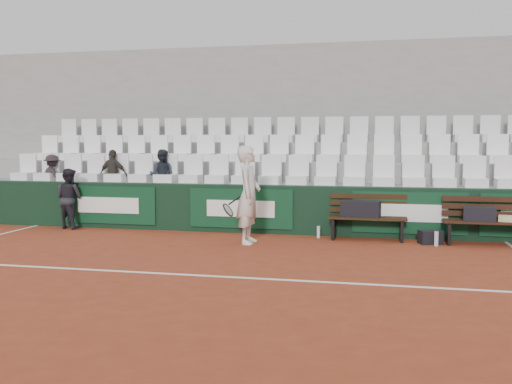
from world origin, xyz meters
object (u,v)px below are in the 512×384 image
Objects in this scene: water_bottle_far at (436,239)px; ball_kid at (69,198)px; bench_right at (485,233)px; spectator_a at (52,158)px; water_bottle_near at (319,232)px; spectator_c at (161,156)px; sports_bag_right at (480,214)px; tennis_player at (249,195)px; sports_bag_ground at (431,237)px; spectator_b at (113,156)px; sports_bag_left at (361,209)px; bench_left at (367,228)px.

ball_kid is at bearing 176.14° from water_bottle_far.
bench_right is 0.95m from water_bottle_far.
water_bottle_near is at bearing -163.59° from spectator_a.
spectator_c is (-5.87, 1.34, 1.46)m from water_bottle_far.
tennis_player is (-4.21, -0.73, 0.34)m from sports_bag_right.
spectator_c is at bearing -140.42° from ball_kid.
water_bottle_near is at bearing 174.43° from sports_bag_ground.
spectator_c is at bearing -177.90° from spectator_b.
sports_bag_left is 0.95m from water_bottle_near.
spectator_a reaches higher than water_bottle_far.
water_bottle_near is at bearing -165.28° from ball_kid.
sports_bag_right reaches higher than water_bottle_far.
water_bottle_far is at bearing -11.01° from water_bottle_near.
sports_bag_ground is at bearing 11.38° from tennis_player.
bench_right is 8.62m from ball_kid.
sports_bag_left is 3.08× the size of water_bottle_near.
sports_bag_right reaches higher than bench_left.
bench_right is 1.13× the size of ball_kid.
water_bottle_near is 0.18× the size of ball_kid.
spectator_c is at bearing 168.29° from sports_bag_left.
water_bottle_far is at bearing 7.50° from tennis_player.
sports_bag_right is at bearing 19.58° from water_bottle_far.
ball_kid reaches higher than water_bottle_far.
water_bottle_far is (0.08, -0.22, 0.01)m from sports_bag_ground.
bench_left is 2.03× the size of sports_bag_left.
water_bottle_near is (-2.99, 0.15, -0.46)m from sports_bag_right.
sports_bag_right is 8.51m from ball_kid.
spectator_c reaches higher than ball_kid.
spectator_c reaches higher than tennis_player.
ball_kid is at bearing 179.00° from sports_bag_left.
sports_bag_right reaches higher than sports_bag_ground.
sports_bag_left is at bearing 176.54° from sports_bag_right.
sports_bag_right is (-0.10, -0.04, 0.36)m from bench_right.
sports_bag_left reaches higher than water_bottle_near.
ball_kid is at bearing 178.37° from sports_bag_right.
spectator_b is 0.99× the size of spectator_c.
water_bottle_near is (-0.82, 0.02, -0.49)m from sports_bag_left.
spectator_a is (-6.43, 0.91, 1.41)m from water_bottle_near.
sports_bag_ground is at bearing -5.57° from water_bottle_near.
bench_right is at bearing -165.70° from ball_kid.
spectator_b is (-7.96, 1.03, 1.37)m from bench_right.
sports_bag_left is 0.62× the size of spectator_c.
sports_bag_right is at bearing 3.77° from sports_bag_ground.
water_bottle_far is at bearing -18.70° from bench_left.
bench_right is 5.59× the size of water_bottle_far.
water_bottle_near is 0.90× the size of water_bottle_far.
sports_bag_right is 9.52m from spectator_a.
sports_bag_left is 0.40× the size of tennis_player.
spectator_c is (2.76, 0.00, 0.07)m from spectator_a.
sports_bag_left reaches higher than sports_bag_right.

